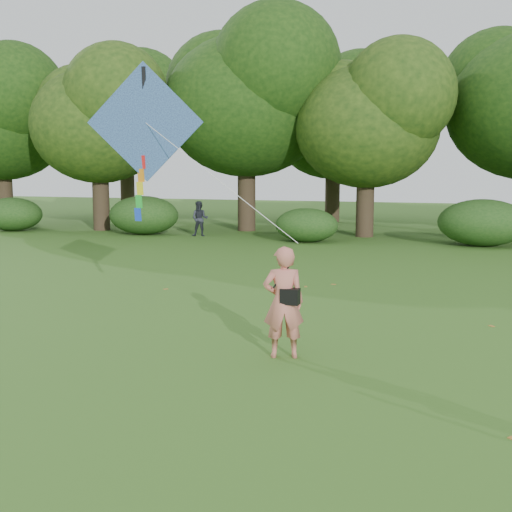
% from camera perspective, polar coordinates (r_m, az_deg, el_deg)
% --- Properties ---
extents(ground, '(100.00, 100.00, 0.00)m').
position_cam_1_polar(ground, '(9.86, 3.63, -10.53)').
color(ground, '#265114').
rests_on(ground, ground).
extents(man_kite_flyer, '(0.78, 0.64, 1.85)m').
position_cam_1_polar(man_kite_flyer, '(10.52, 2.46, -4.12)').
color(man_kite_flyer, '#C56B5C').
rests_on(man_kite_flyer, ground).
extents(bystander_left, '(0.87, 0.73, 1.60)m').
position_cam_1_polar(bystander_left, '(29.27, -5.02, 3.31)').
color(bystander_left, '#262933').
rests_on(bystander_left, ground).
extents(crossbody_bag, '(0.43, 0.20, 0.72)m').
position_cam_1_polar(crossbody_bag, '(10.43, 3.03, -3.54)').
color(crossbody_bag, black).
rests_on(crossbody_bag, ground).
extents(flying_kite, '(4.63, 1.87, 3.23)m').
position_cam_1_polar(flying_kite, '(12.94, -9.81, 11.40)').
color(flying_kite, '#2836AE').
rests_on(flying_kite, ground).
extents(tree_line, '(54.70, 15.30, 9.48)m').
position_cam_1_polar(tree_line, '(32.05, 17.28, 11.98)').
color(tree_line, '#3A2D1E').
rests_on(tree_line, ground).
extents(shrub_band, '(39.15, 3.22, 1.88)m').
position_cam_1_polar(shrub_band, '(26.93, 11.58, 2.91)').
color(shrub_band, '#264919').
rests_on(shrub_band, ground).
extents(fallen_leaves, '(10.73, 11.97, 0.01)m').
position_cam_1_polar(fallen_leaves, '(13.94, 13.15, -5.20)').
color(fallen_leaves, olive).
rests_on(fallen_leaves, ground).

